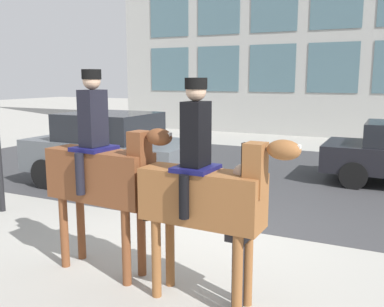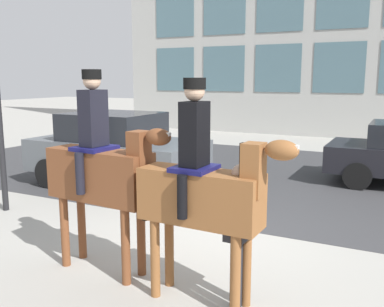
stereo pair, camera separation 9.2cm
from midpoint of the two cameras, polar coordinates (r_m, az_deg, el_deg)
name	(u,v)px [view 2 (the right image)]	position (r m, az deg, el deg)	size (l,w,h in m)	color
ground_plane	(210,237)	(6.96, 2.74, -11.01)	(80.00, 80.00, 0.00)	#9E9B93
road_surface	(286,176)	(11.29, 12.63, -3.01)	(20.45, 8.50, 0.01)	#38383A
mounted_horse_lead	(102,170)	(5.51, -11.50, -2.19)	(1.89, 0.65, 2.60)	brown
mounted_horse_companion	(203,190)	(4.64, 2.06, -4.92)	(1.84, 0.65, 2.50)	brown
pedestrian_bystander	(238,225)	(4.66, 6.74, -9.47)	(0.84, 0.43, 1.61)	#232328
street_car_near_lane	(116,149)	(10.14, -9.82, 0.63)	(4.03, 2.05, 1.71)	#51565B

